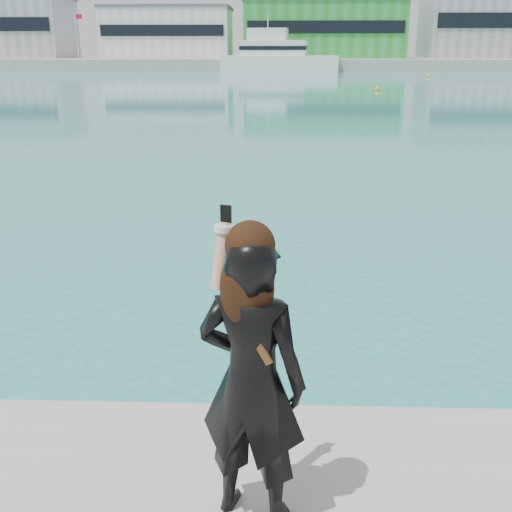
{
  "coord_description": "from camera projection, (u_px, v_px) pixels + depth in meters",
  "views": [
    {
      "loc": [
        -0.22,
        -3.56,
        3.53
      ],
      "look_at": [
        -0.36,
        0.44,
        2.24
      ],
      "focal_mm": 45.0,
      "sensor_mm": 36.0,
      "label": 1
    }
  ],
  "objects": [
    {
      "name": "flagpole_right",
      "position": [
        403.0,
        33.0,
        116.81
      ],
      "size": [
        1.28,
        0.16,
        8.0
      ],
      "color": "silver",
      "rests_on": "far_quay"
    },
    {
      "name": "buoy_near",
      "position": [
        377.0,
        90.0,
        58.62
      ],
      "size": [
        0.5,
        0.5,
        0.5
      ],
      "primitive_type": "sphere",
      "color": "yellow",
      "rests_on": "ground"
    },
    {
      "name": "warehouse_grey_right",
      "position": [
        491.0,
        24.0,
        122.31
      ],
      "size": [
        25.5,
        15.35,
        12.5
      ],
      "color": "gray",
      "rests_on": "far_quay"
    },
    {
      "name": "warehouse_green",
      "position": [
        323.0,
        30.0,
        123.71
      ],
      "size": [
        30.6,
        16.36,
        10.5
      ],
      "color": "green",
      "rests_on": "far_quay"
    },
    {
      "name": "far_quay",
      "position": [
        281.0,
        63.0,
        127.82
      ],
      "size": [
        320.0,
        40.0,
        2.0
      ],
      "primitive_type": "cube",
      "color": "#9E9E99",
      "rests_on": "ground"
    },
    {
      "name": "warehouse_grey_left",
      "position": [
        1.0,
        27.0,
        125.71
      ],
      "size": [
        26.52,
        16.36,
        11.5
      ],
      "color": "gray",
      "rests_on": "far_quay"
    },
    {
      "name": "warehouse_white",
      "position": [
        169.0,
        33.0,
        124.89
      ],
      "size": [
        24.48,
        15.35,
        9.5
      ],
      "color": "silver",
      "rests_on": "far_quay"
    },
    {
      "name": "woman",
      "position": [
        251.0,
        373.0,
        3.69
      ],
      "size": [
        0.75,
        0.61,
        1.89
      ],
      "rotation": [
        0.0,
        0.0,
        2.83
      ],
      "color": "black",
      "rests_on": "near_quay"
    },
    {
      "name": "buoy_extra",
      "position": [
        429.0,
        77.0,
        87.3
      ],
      "size": [
        0.5,
        0.5,
        0.5
      ],
      "primitive_type": "sphere",
      "color": "yellow",
      "rests_on": "ground"
    },
    {
      "name": "flagpole_left",
      "position": [
        77.0,
        33.0,
        118.86
      ],
      "size": [
        1.28,
        0.16,
        8.0
      ],
      "color": "silver",
      "rests_on": "far_quay"
    },
    {
      "name": "motor_yacht",
      "position": [
        277.0,
        56.0,
        108.77
      ],
      "size": [
        20.31,
        7.94,
        9.23
      ],
      "rotation": [
        0.0,
        0.0,
        -0.13
      ],
      "color": "white",
      "rests_on": "ground"
    }
  ]
}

